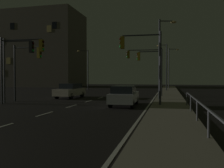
{
  "coord_description": "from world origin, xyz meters",
  "views": [
    {
      "loc": [
        7.24,
        -3.89,
        2.18
      ],
      "look_at": [
        0.72,
        23.37,
        1.45
      ],
      "focal_mm": 38.03,
      "sensor_mm": 36.0,
      "label": 1
    }
  ],
  "objects_px": {
    "traffic_light_far_left": "(143,54)",
    "street_lamp_corner": "(162,52)",
    "street_lamp_mid_block": "(86,66)",
    "street_lamp_median": "(165,63)",
    "building_distant": "(38,50)",
    "traffic_light_mid_right": "(151,64)",
    "traffic_light_overhead_east": "(146,62)",
    "car": "(124,95)",
    "traffic_light_far_center": "(20,57)",
    "traffic_light_mid_left": "(26,62)",
    "traffic_light_far_right": "(16,58)",
    "street_lamp_across_street": "(170,65)",
    "car_oncoming": "(70,90)"
  },
  "relations": [
    {
      "from": "traffic_light_overhead_east",
      "to": "street_lamp_median",
      "type": "bearing_deg",
      "value": 78.41
    },
    {
      "from": "traffic_light_far_center",
      "to": "street_lamp_corner",
      "type": "xyz_separation_m",
      "value": [
        11.16,
        6.02,
        0.75
      ]
    },
    {
      "from": "traffic_light_far_left",
      "to": "street_lamp_mid_block",
      "type": "xyz_separation_m",
      "value": [
        -12.64,
        22.59,
        0.35
      ]
    },
    {
      "from": "car_oncoming",
      "to": "street_lamp_mid_block",
      "type": "bearing_deg",
      "value": 104.0
    },
    {
      "from": "car",
      "to": "traffic_light_mid_left",
      "type": "relative_size",
      "value": 0.86
    },
    {
      "from": "car",
      "to": "street_lamp_corner",
      "type": "xyz_separation_m",
      "value": [
        2.71,
        4.99,
        3.81
      ]
    },
    {
      "from": "traffic_light_far_right",
      "to": "street_lamp_across_street",
      "type": "xyz_separation_m",
      "value": [
        12.79,
        28.89,
        0.88
      ]
    },
    {
      "from": "traffic_light_far_right",
      "to": "street_lamp_across_street",
      "type": "bearing_deg",
      "value": 66.13
    },
    {
      "from": "traffic_light_far_left",
      "to": "street_lamp_mid_block",
      "type": "bearing_deg",
      "value": 119.22
    },
    {
      "from": "traffic_light_far_right",
      "to": "traffic_light_overhead_east",
      "type": "bearing_deg",
      "value": 49.87
    },
    {
      "from": "traffic_light_overhead_east",
      "to": "traffic_light_far_center",
      "type": "relative_size",
      "value": 1.03
    },
    {
      "from": "traffic_light_overhead_east",
      "to": "street_lamp_mid_block",
      "type": "bearing_deg",
      "value": 135.89
    },
    {
      "from": "traffic_light_far_right",
      "to": "street_lamp_corner",
      "type": "height_order",
      "value": "street_lamp_corner"
    },
    {
      "from": "traffic_light_mid_right",
      "to": "traffic_light_overhead_east",
      "type": "bearing_deg",
      "value": 110.5
    },
    {
      "from": "car_oncoming",
      "to": "traffic_light_overhead_east",
      "type": "height_order",
      "value": "traffic_light_overhead_east"
    },
    {
      "from": "street_lamp_across_street",
      "to": "street_lamp_corner",
      "type": "xyz_separation_m",
      "value": [
        -0.93,
        -23.46,
        -0.07
      ]
    },
    {
      "from": "car",
      "to": "street_lamp_median",
      "type": "distance_m",
      "value": 21.97
    },
    {
      "from": "traffic_light_mid_right",
      "to": "street_lamp_across_street",
      "type": "distance_m",
      "value": 19.22
    },
    {
      "from": "traffic_light_mid_right",
      "to": "street_lamp_median",
      "type": "bearing_deg",
      "value": 83.29
    },
    {
      "from": "traffic_light_far_left",
      "to": "street_lamp_across_street",
      "type": "xyz_separation_m",
      "value": [
        2.23,
        28.3,
        0.71
      ]
    },
    {
      "from": "traffic_light_far_center",
      "to": "car",
      "type": "bearing_deg",
      "value": 6.98
    },
    {
      "from": "traffic_light_far_left",
      "to": "street_lamp_corner",
      "type": "relative_size",
      "value": 0.73
    },
    {
      "from": "traffic_light_far_center",
      "to": "traffic_light_far_right",
      "type": "bearing_deg",
      "value": 139.92
    },
    {
      "from": "traffic_light_far_right",
      "to": "street_lamp_across_street",
      "type": "height_order",
      "value": "street_lamp_across_street"
    },
    {
      "from": "traffic_light_overhead_east",
      "to": "building_distant",
      "type": "relative_size",
      "value": 0.26
    },
    {
      "from": "traffic_light_mid_right",
      "to": "traffic_light_overhead_east",
      "type": "height_order",
      "value": "traffic_light_overhead_east"
    },
    {
      "from": "traffic_light_mid_left",
      "to": "street_lamp_mid_block",
      "type": "distance_m",
      "value": 21.78
    },
    {
      "from": "traffic_light_overhead_east",
      "to": "traffic_light_far_left",
      "type": "xyz_separation_m",
      "value": [
        0.74,
        -11.06,
        -0.17
      ]
    },
    {
      "from": "traffic_light_far_left",
      "to": "traffic_light_mid_left",
      "type": "height_order",
      "value": "traffic_light_far_left"
    },
    {
      "from": "car",
      "to": "traffic_light_mid_right",
      "type": "distance_m",
      "value": 9.94
    },
    {
      "from": "traffic_light_far_left",
      "to": "street_lamp_mid_block",
      "type": "height_order",
      "value": "street_lamp_mid_block"
    },
    {
      "from": "traffic_light_overhead_east",
      "to": "street_lamp_median",
      "type": "height_order",
      "value": "street_lamp_median"
    },
    {
      "from": "street_lamp_corner",
      "to": "street_lamp_mid_block",
      "type": "height_order",
      "value": "street_lamp_corner"
    },
    {
      "from": "traffic_light_far_center",
      "to": "street_lamp_corner",
      "type": "height_order",
      "value": "street_lamp_corner"
    },
    {
      "from": "car",
      "to": "street_lamp_median",
      "type": "height_order",
      "value": "street_lamp_median"
    },
    {
      "from": "traffic_light_far_right",
      "to": "building_distant",
      "type": "xyz_separation_m",
      "value": [
        -19.63,
        36.46,
        5.3
      ]
    },
    {
      "from": "car",
      "to": "traffic_light_far_right",
      "type": "distance_m",
      "value": 9.64
    },
    {
      "from": "traffic_light_far_left",
      "to": "building_distant",
      "type": "xyz_separation_m",
      "value": [
        -30.19,
        35.87,
        5.13
      ]
    },
    {
      "from": "car",
      "to": "street_lamp_across_street",
      "type": "xyz_separation_m",
      "value": [
        3.64,
        28.44,
        3.88
      ]
    },
    {
      "from": "street_lamp_across_street",
      "to": "traffic_light_mid_left",
      "type": "bearing_deg",
      "value": -115.17
    },
    {
      "from": "street_lamp_mid_block",
      "to": "street_lamp_median",
      "type": "xyz_separation_m",
      "value": [
        14.0,
        -1.28,
        0.26
      ]
    },
    {
      "from": "car",
      "to": "street_lamp_across_street",
      "type": "height_order",
      "value": "street_lamp_across_street"
    },
    {
      "from": "traffic_light_mid_left",
      "to": "traffic_light_far_right",
      "type": "bearing_deg",
      "value": -86.92
    },
    {
      "from": "traffic_light_mid_left",
      "to": "street_lamp_median",
      "type": "relative_size",
      "value": 0.69
    },
    {
      "from": "street_lamp_corner",
      "to": "building_distant",
      "type": "distance_m",
      "value": 44.43
    },
    {
      "from": "traffic_light_far_center",
      "to": "street_lamp_across_street",
      "type": "relative_size",
      "value": 0.72
    },
    {
      "from": "building_distant",
      "to": "car",
      "type": "bearing_deg",
      "value": -51.37
    },
    {
      "from": "traffic_light_overhead_east",
      "to": "street_lamp_across_street",
      "type": "xyz_separation_m",
      "value": [
        2.97,
        17.24,
        0.54
      ]
    },
    {
      "from": "street_lamp_median",
      "to": "building_distant",
      "type": "bearing_deg",
      "value": 155.23
    },
    {
      "from": "street_lamp_mid_block",
      "to": "traffic_light_mid_right",
      "type": "bearing_deg",
      "value": -46.72
    }
  ]
}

